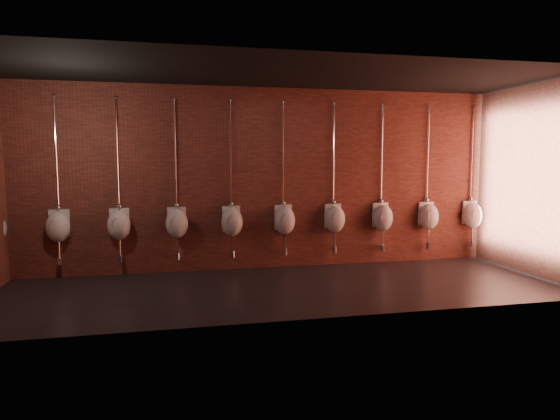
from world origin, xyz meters
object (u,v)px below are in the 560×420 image
at_px(urinal_2, 119,224).
at_px(urinal_4, 232,221).
at_px(urinal_3, 177,223).
at_px(urinal_9, 473,214).
at_px(urinal_1, 58,226).
at_px(urinal_5, 285,220).
at_px(urinal_7, 383,217).
at_px(urinal_8, 429,216).
at_px(urinal_6, 335,218).

height_order(urinal_2, urinal_4, same).
xyz_separation_m(urinal_3, urinal_9, (5.64, 0.00, 0.00)).
xyz_separation_m(urinal_1, urinal_5, (3.76, 0.00, 0.00)).
distance_m(urinal_3, urinal_7, 3.76).
height_order(urinal_2, urinal_9, same).
relative_size(urinal_8, urinal_9, 1.00).
xyz_separation_m(urinal_6, urinal_8, (1.88, 0.00, 0.00)).
bearing_deg(urinal_8, urinal_4, 180.00).
bearing_deg(urinal_2, urinal_3, 0.00).
bearing_deg(urinal_4, urinal_9, 0.00).
relative_size(urinal_3, urinal_9, 1.00).
bearing_deg(urinal_3, urinal_5, 0.00).
bearing_deg(urinal_9, urinal_1, 180.00).
bearing_deg(urinal_9, urinal_5, 180.00).
bearing_deg(urinal_1, urinal_3, 0.00).
bearing_deg(urinal_7, urinal_4, 180.00).
bearing_deg(urinal_1, urinal_2, 0.00).
relative_size(urinal_3, urinal_4, 1.00).
bearing_deg(urinal_8, urinal_6, 180.00).
bearing_deg(urinal_1, urinal_6, 0.00).
height_order(urinal_1, urinal_6, same).
distance_m(urinal_3, urinal_4, 0.94).
relative_size(urinal_3, urinal_6, 1.00).
relative_size(urinal_2, urinal_4, 1.00).
bearing_deg(urinal_8, urinal_1, 180.00).
height_order(urinal_3, urinal_8, same).
relative_size(urinal_2, urinal_5, 1.00).
height_order(urinal_3, urinal_4, same).
bearing_deg(urinal_1, urinal_9, 0.00).
xyz_separation_m(urinal_7, urinal_8, (0.94, 0.00, 0.00)).
xyz_separation_m(urinal_1, urinal_7, (5.64, 0.00, 0.00)).
bearing_deg(urinal_8, urinal_3, 180.00).
height_order(urinal_1, urinal_4, same).
relative_size(urinal_5, urinal_7, 1.00).
bearing_deg(urinal_7, urinal_9, 0.00).
bearing_deg(urinal_4, urinal_6, 0.00).
xyz_separation_m(urinal_2, urinal_8, (5.64, 0.00, 0.00)).
distance_m(urinal_1, urinal_6, 4.70).
relative_size(urinal_5, urinal_8, 1.00).
bearing_deg(urinal_6, urinal_4, 180.00).
relative_size(urinal_1, urinal_9, 1.00).
distance_m(urinal_7, urinal_9, 1.88).
bearing_deg(urinal_7, urinal_2, 180.00).
distance_m(urinal_4, urinal_6, 1.88).
xyz_separation_m(urinal_5, urinal_7, (1.88, 0.00, 0.00)).
bearing_deg(urinal_4, urinal_8, 0.00).
bearing_deg(urinal_6, urinal_3, 180.00).
height_order(urinal_7, urinal_9, same).
distance_m(urinal_4, urinal_5, 0.94).
bearing_deg(urinal_3, urinal_2, 180.00).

